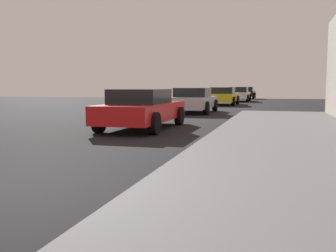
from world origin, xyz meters
The scene contains 6 objects.
sidewalk centered at (4.00, 0.00, 0.07)m, with size 4.00×32.00×0.15m, color slate.
car_red centered at (-0.49, 8.07, 0.65)m, with size 1.93×4.52×1.27m.
car_silver centered at (-0.49, 15.92, 0.65)m, with size 2.03×4.18×1.27m.
car_yellow centered at (-0.15, 24.80, 0.65)m, with size 1.98×4.51×1.27m.
car_white centered at (0.31, 31.61, 0.65)m, with size 1.98×4.38×1.27m.
car_black centered at (0.26, 39.98, 0.65)m, with size 2.04×4.44×1.27m.
Camera 1 is at (3.69, -3.76, 1.37)m, focal length 41.85 mm.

